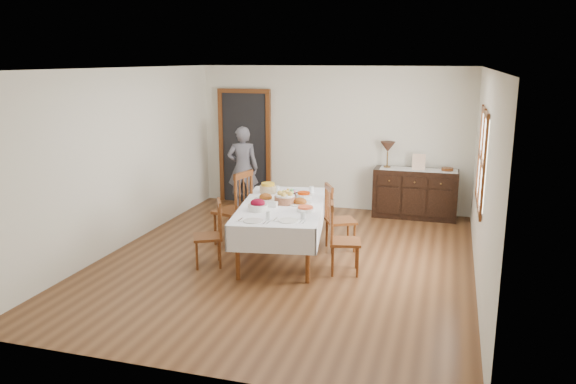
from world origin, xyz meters
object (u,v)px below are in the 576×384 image
(sideboard, at_px, (415,193))
(chair_left_far, at_px, (236,207))
(chair_right_near, at_px, (341,238))
(chair_left_near, at_px, (211,233))
(chair_right_far, at_px, (337,217))
(dining_table, at_px, (282,211))
(table_lamp, at_px, (388,148))
(person, at_px, (243,165))

(sideboard, bearing_deg, chair_left_far, -137.70)
(chair_right_near, xyz_separation_m, sideboard, (0.73, 2.95, -0.04))
(chair_left_near, xyz_separation_m, chair_right_far, (1.49, 1.10, 0.04))
(chair_left_near, bearing_deg, chair_left_far, 154.02)
(chair_right_far, xyz_separation_m, sideboard, (0.96, 2.07, -0.06))
(chair_left_near, relative_size, chair_left_far, 0.80)
(sideboard, bearing_deg, dining_table, -122.70)
(chair_right_near, xyz_separation_m, table_lamp, (0.22, 2.96, 0.74))
(chair_left_near, height_order, chair_right_far, chair_right_far)
(chair_left_far, distance_m, sideboard, 3.34)
(chair_right_far, relative_size, sideboard, 0.68)
(dining_table, height_order, chair_left_near, chair_left_near)
(chair_left_near, distance_m, chair_right_near, 1.74)
(dining_table, xyz_separation_m, person, (-1.43, 2.24, 0.16))
(dining_table, distance_m, chair_right_far, 0.86)
(chair_left_near, distance_m, person, 2.94)
(table_lamp, bearing_deg, chair_left_near, -121.41)
(chair_left_far, bearing_deg, chair_left_near, 14.90)
(dining_table, bearing_deg, chair_right_near, -32.09)
(chair_right_near, relative_size, sideboard, 0.66)
(chair_right_near, relative_size, chair_right_far, 0.97)
(chair_left_far, distance_m, table_lamp, 3.06)
(chair_left_far, relative_size, person, 0.68)
(dining_table, height_order, chair_left_far, chair_left_far)
(chair_left_far, bearing_deg, chair_right_near, 82.15)
(chair_right_far, bearing_deg, sideboard, -51.45)
(chair_right_near, distance_m, table_lamp, 3.06)
(chair_right_far, xyz_separation_m, table_lamp, (0.45, 2.09, 0.72))
(person, height_order, table_lamp, person)
(dining_table, xyz_separation_m, table_lamp, (1.14, 2.58, 0.55))
(dining_table, xyz_separation_m, chair_right_far, (0.69, 0.49, -0.17))
(person, distance_m, table_lamp, 2.63)
(chair_right_near, bearing_deg, chair_right_far, 2.72)
(dining_table, height_order, person, person)
(sideboard, distance_m, table_lamp, 0.93)
(chair_right_near, distance_m, person, 3.54)
(chair_left_near, height_order, sideboard, chair_left_near)
(dining_table, bearing_deg, chair_left_far, 149.15)
(chair_left_near, bearing_deg, table_lamp, 121.79)
(dining_table, distance_m, chair_left_far, 0.89)
(chair_left_near, distance_m, sideboard, 4.01)
(chair_left_near, relative_size, person, 0.55)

